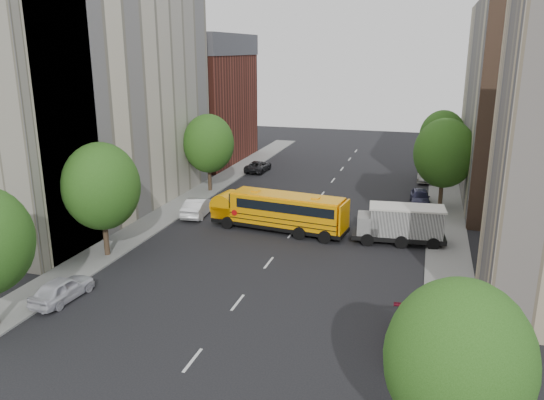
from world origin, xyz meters
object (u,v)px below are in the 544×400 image
at_px(parked_car_2, 258,166).
at_px(safari_truck, 400,224).
at_px(street_tree_3, 459,361).
at_px(street_tree_5, 442,136).
at_px(school_bus, 278,210).
at_px(street_tree_1, 101,186).
at_px(street_tree_2, 209,144).
at_px(street_tree_4, 444,153).
at_px(parked_car_0, 62,289).
at_px(parked_car_5, 426,174).
at_px(parked_car_3, 413,340).
at_px(parked_car_4, 420,197).
at_px(parked_car_1, 198,207).

bearing_deg(parked_car_2, safari_truck, 133.05).
bearing_deg(parked_car_2, street_tree_3, 117.37).
relative_size(street_tree_5, school_bus, 0.68).
distance_m(street_tree_1, street_tree_2, 18.00).
bearing_deg(street_tree_4, parked_car_0, -130.02).
bearing_deg(street_tree_3, street_tree_1, 147.53).
relative_size(safari_truck, parked_car_5, 1.48).
height_order(street_tree_2, street_tree_5, street_tree_2).
xyz_separation_m(parked_car_3, parked_car_5, (0.01, 35.08, 0.05)).
bearing_deg(parked_car_4, street_tree_1, -141.17).
height_order(school_bus, parked_car_3, school_bus).
bearing_deg(school_bus, street_tree_3, -53.97).
relative_size(street_tree_2, safari_truck, 1.13).
distance_m(school_bus, parked_car_3, 18.53).
distance_m(street_tree_4, parked_car_1, 21.67).
relative_size(street_tree_3, parked_car_3, 1.46).
bearing_deg(parked_car_5, parked_car_4, -91.36).
relative_size(street_tree_3, school_bus, 0.64).
distance_m(street_tree_1, street_tree_4, 28.43).
xyz_separation_m(parked_car_0, parked_car_3, (19.19, 0.01, 0.01)).
xyz_separation_m(street_tree_4, street_tree_5, (-0.00, 12.00, -0.37)).
height_order(parked_car_3, parked_car_5, parked_car_5).
bearing_deg(parked_car_5, parked_car_0, -117.98).
bearing_deg(parked_car_1, parked_car_2, -93.91).
bearing_deg(parked_car_1, parked_car_3, 132.59).
height_order(school_bus, parked_car_4, school_bus).
height_order(street_tree_1, safari_truck, street_tree_1).
relative_size(street_tree_1, street_tree_4, 0.98).
relative_size(street_tree_5, parked_car_5, 1.63).
height_order(street_tree_5, parked_car_0, street_tree_5).
relative_size(street_tree_1, parked_car_3, 1.62).
xyz_separation_m(street_tree_4, parked_car_5, (-1.40, 10.55, -4.32)).
bearing_deg(street_tree_5, parked_car_4, -99.09).
height_order(safari_truck, parked_car_0, safari_truck).
height_order(street_tree_3, parked_car_1, street_tree_3).
bearing_deg(street_tree_1, street_tree_4, 39.29).
bearing_deg(street_tree_3, street_tree_5, 90.00).
relative_size(street_tree_2, parked_car_5, 1.67).
height_order(parked_car_0, parked_car_2, parked_car_0).
bearing_deg(parked_car_4, parked_car_3, -93.77).
relative_size(street_tree_2, street_tree_3, 1.08).
xyz_separation_m(school_bus, parked_car_5, (10.83, 20.08, -0.95)).
bearing_deg(parked_car_2, school_bus, 113.87).
bearing_deg(safari_truck, parked_car_4, 78.17).
relative_size(parked_car_0, parked_car_2, 0.89).
bearing_deg(parked_car_4, safari_truck, -100.78).
distance_m(street_tree_5, parked_car_4, 11.71).
bearing_deg(school_bus, street_tree_5, 67.87).
bearing_deg(parked_car_1, safari_truck, 168.19).
relative_size(parked_car_1, parked_car_2, 1.03).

